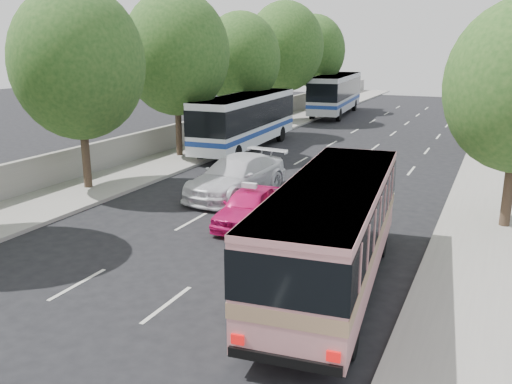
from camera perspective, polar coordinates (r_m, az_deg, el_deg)
The scene contains 15 objects.
ground at distance 16.20m, azimuth -8.39°, elevation -8.04°, with size 120.00×120.00×0.00m, color black.
sidewalk_left at distance 37.02m, azimuth -2.79°, elevation 5.46°, with size 4.00×90.00×0.15m, color #9E998E.
sidewalk_right at distance 33.03m, azimuth 24.50°, elevation 2.87°, with size 4.00×90.00×0.12m, color #9E998E.
low_wall at distance 37.74m, azimuth -5.25°, elevation 6.87°, with size 0.30×90.00×1.50m, color #9E998E.
tree_left_b at distance 24.79m, azimuth -18.22°, elevation 13.26°, with size 5.70×5.70×8.88m.
tree_left_c at distance 31.29m, azimuth -8.38°, elevation 14.66°, with size 6.00×6.00×9.35m.
tree_left_d at distance 38.24m, azimuth -1.56°, elevation 14.16°, with size 5.52×5.52×8.60m.
tree_left_e at distance 45.52m, azimuth 3.13°, elevation 15.32°, with size 6.30×6.30×9.82m.
tree_left_f at distance 53.11m, azimuth 6.18°, elevation 14.78°, with size 5.88×5.88×9.16m.
pink_bus at distance 14.32m, azimuth 8.13°, elevation -3.26°, with size 3.32×9.54×2.98m.
pink_taxi at distance 19.67m, azimuth -0.69°, elevation -1.50°, with size 1.63×4.06×1.38m, color #DA1267.
white_pickup at distance 23.50m, azimuth -2.07°, elevation 1.68°, with size 2.38×5.86×1.70m, color silver.
tour_coach_front at distance 33.77m, azimuth -1.06°, elevation 7.89°, with size 3.00×11.42×3.38m.
tour_coach_rear at distance 51.54m, azimuth 8.41°, elevation 10.48°, with size 3.79×12.48×3.68m.
taxi_roof_sign at distance 19.46m, azimuth -0.70°, elevation 0.70°, with size 0.55×0.18×0.18m, color silver.
Camera 1 is at (8.23, -12.42, 6.36)m, focal length 38.00 mm.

